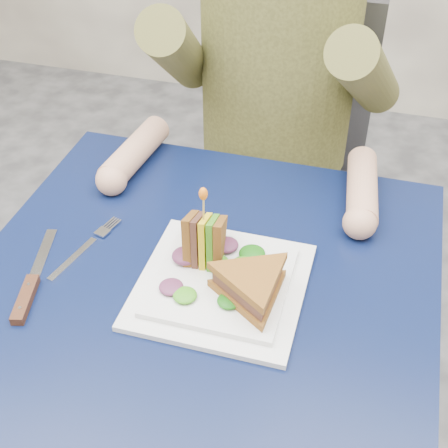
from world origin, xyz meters
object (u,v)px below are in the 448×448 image
(table, at_px, (200,315))
(plate, at_px, (221,284))
(fork, at_px, (84,249))
(knife, at_px, (29,290))
(sandwich_flat, at_px, (252,285))
(sandwich_upright, at_px, (204,240))
(diner, at_px, (278,35))
(chair, at_px, (279,157))

(table, relative_size, plate, 2.88)
(fork, distance_m, knife, 0.12)
(plate, distance_m, fork, 0.25)
(table, relative_size, sandwich_flat, 3.73)
(sandwich_flat, distance_m, sandwich_upright, 0.12)
(knife, bearing_deg, sandwich_upright, 29.21)
(table, height_order, diner, diner)
(chair, bearing_deg, diner, -90.00)
(plate, bearing_deg, knife, -162.09)
(diner, bearing_deg, knife, -110.73)
(plate, bearing_deg, sandwich_flat, -24.44)
(chair, xyz_separation_m, knife, (-0.25, -0.77, 0.20))
(chair, relative_size, sandwich_flat, 4.63)
(diner, bearing_deg, sandwich_upright, -90.30)
(plate, xyz_separation_m, knife, (-0.29, -0.09, -0.00))
(sandwich_flat, xyz_separation_m, fork, (-0.31, 0.05, -0.04))
(chair, height_order, diner, diner)
(chair, distance_m, sandwich_upright, 0.68)
(table, distance_m, knife, 0.28)
(chair, distance_m, knife, 0.83)
(knife, bearing_deg, diner, 69.27)
(chair, relative_size, diner, 1.25)
(knife, bearing_deg, fork, 71.80)
(sandwich_upright, height_order, fork, sandwich_upright)
(table, bearing_deg, chair, 90.00)
(plate, height_order, fork, plate)
(table, xyz_separation_m, knife, (-0.25, -0.10, 0.09))
(plate, bearing_deg, table, 174.07)
(chair, distance_m, diner, 0.39)
(sandwich_upright, bearing_deg, plate, -47.58)
(table, xyz_separation_m, sandwich_flat, (0.09, -0.03, 0.12))
(diner, xyz_separation_m, plate, (0.04, -0.57, -0.18))
(chair, distance_m, plate, 0.71)
(plate, xyz_separation_m, sandwich_flat, (0.06, -0.03, 0.04))
(fork, relative_size, knife, 0.81)
(sandwich_flat, relative_size, knife, 0.92)
(table, bearing_deg, sandwich_flat, -17.24)
(fork, bearing_deg, sandwich_upright, 6.13)
(chair, height_order, sandwich_upright, chair)
(chair, height_order, fork, chair)
(diner, relative_size, plate, 2.87)
(knife, bearing_deg, table, 21.25)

